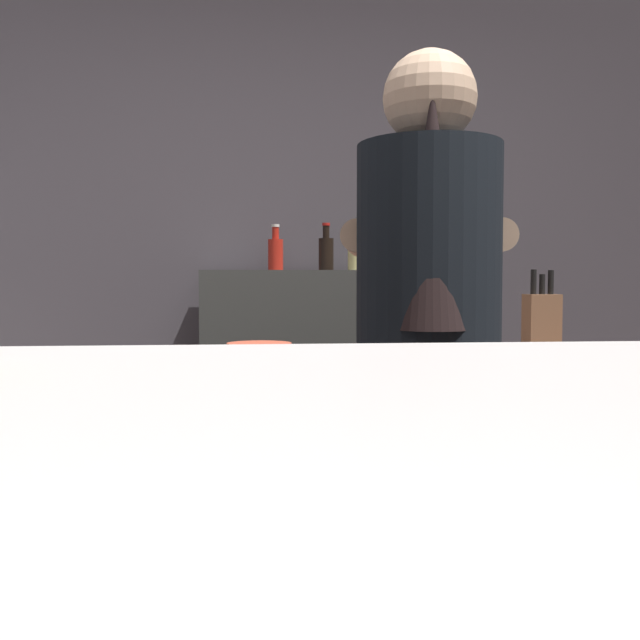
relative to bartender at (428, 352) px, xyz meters
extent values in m
cube|color=#4D484E|center=(-0.27, 1.97, 0.38)|extent=(5.20, 0.10, 2.70)
cube|color=brown|center=(0.08, 0.46, -0.52)|extent=(2.10, 0.60, 0.90)
cube|color=#3A3C39|center=(-0.15, 1.69, -0.38)|extent=(0.99, 0.36, 1.20)
cube|color=#232E41|center=(0.00, 0.01, -0.54)|extent=(0.28, 0.20, 0.87)
cylinder|color=black|center=(0.00, 0.01, 0.19)|extent=(0.34, 0.34, 0.59)
sphere|color=#D3AD8B|center=(0.00, 0.01, 0.60)|extent=(0.22, 0.22, 0.22)
cone|color=black|center=(-0.02, -0.09, 0.33)|extent=(0.18, 0.18, 0.54)
cylinder|color=#D3AD8B|center=(-0.14, 0.20, 0.28)|extent=(0.14, 0.33, 0.08)
cylinder|color=#D3AD8B|center=(0.20, 0.13, 0.28)|extent=(0.14, 0.33, 0.08)
cube|color=#885E40|center=(0.49, 0.50, 0.03)|extent=(0.10, 0.08, 0.20)
cylinder|color=black|center=(0.46, 0.50, 0.17)|extent=(0.02, 0.02, 0.08)
cylinder|color=black|center=(0.49, 0.50, 0.16)|extent=(0.02, 0.02, 0.06)
cylinder|color=black|center=(0.52, 0.50, 0.17)|extent=(0.02, 0.02, 0.08)
cylinder|color=#D1573B|center=(-0.39, 0.51, -0.04)|extent=(0.20, 0.20, 0.05)
cube|color=silver|center=(0.28, 0.41, -0.07)|extent=(0.24, 0.04, 0.01)
cylinder|color=black|center=(-0.06, 1.70, 0.30)|extent=(0.07, 0.07, 0.15)
cylinder|color=black|center=(-0.06, 1.70, 0.40)|extent=(0.03, 0.03, 0.06)
cylinder|color=red|center=(-0.06, 1.70, 0.44)|extent=(0.04, 0.04, 0.01)
cylinder|color=red|center=(-0.29, 1.77, 0.30)|extent=(0.07, 0.07, 0.15)
cylinder|color=red|center=(-0.29, 1.77, 0.40)|extent=(0.03, 0.03, 0.06)
cylinder|color=white|center=(-0.29, 1.77, 0.44)|extent=(0.04, 0.04, 0.01)
cylinder|color=#45832A|center=(0.26, 1.79, 0.30)|extent=(0.07, 0.07, 0.16)
cylinder|color=#45832A|center=(0.26, 1.79, 0.41)|extent=(0.03, 0.03, 0.06)
cylinder|color=black|center=(0.26, 1.79, 0.44)|extent=(0.03, 0.03, 0.01)
cylinder|color=#D6CF80|center=(0.06, 1.59, 0.30)|extent=(0.07, 0.07, 0.16)
cylinder|color=#D6CF80|center=(0.06, 1.59, 0.41)|extent=(0.03, 0.03, 0.06)
cylinder|color=#333333|center=(0.06, 1.59, 0.45)|extent=(0.04, 0.04, 0.01)
camera|label=1|loc=(-0.42, -1.65, 0.16)|focal=40.16mm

